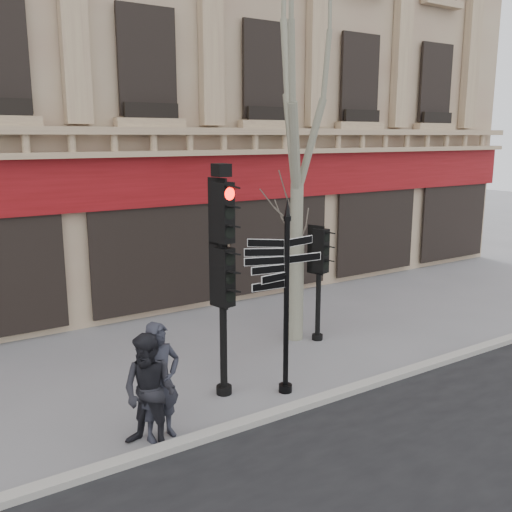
% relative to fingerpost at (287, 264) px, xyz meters
% --- Properties ---
extents(ground, '(80.00, 80.00, 0.00)m').
position_rel_fingerpost_xyz_m(ground, '(-0.21, 0.68, -2.46)').
color(ground, slate).
rests_on(ground, ground).
extents(kerb, '(80.00, 0.25, 0.12)m').
position_rel_fingerpost_xyz_m(kerb, '(-0.21, -0.72, -2.40)').
color(kerb, gray).
rests_on(kerb, ground).
extents(building, '(28.00, 15.52, 18.00)m').
position_rel_fingerpost_xyz_m(building, '(-0.21, 13.16, 6.53)').
color(building, tan).
rests_on(building, ground).
extents(fingerpost, '(1.87, 1.87, 3.67)m').
position_rel_fingerpost_xyz_m(fingerpost, '(0.00, 0.00, 0.00)').
color(fingerpost, black).
rests_on(fingerpost, ground).
extents(traffic_signal_main, '(0.53, 0.42, 4.26)m').
position_rel_fingerpost_xyz_m(traffic_signal_main, '(-1.01, 0.56, 0.23)').
color(traffic_signal_main, black).
rests_on(traffic_signal_main, ground).
extents(traffic_signal_secondary, '(0.51, 0.42, 2.67)m').
position_rel_fingerpost_xyz_m(traffic_signal_secondary, '(2.29, 1.86, -0.60)').
color(traffic_signal_secondary, black).
rests_on(traffic_signal_secondary, ground).
extents(plane_tree, '(3.37, 3.37, 8.96)m').
position_rel_fingerpost_xyz_m(plane_tree, '(1.89, 2.22, 3.82)').
color(plane_tree, gray).
rests_on(plane_tree, ground).
extents(pedestrian_a, '(0.76, 0.56, 1.92)m').
position_rel_fingerpost_xyz_m(pedestrian_a, '(-2.64, -0.27, -1.50)').
color(pedestrian_a, '#21232D').
rests_on(pedestrian_a, ground).
extents(pedestrian_b, '(1.10, 1.12, 1.82)m').
position_rel_fingerpost_xyz_m(pedestrian_b, '(-2.88, -0.43, -1.55)').
color(pedestrian_b, black).
rests_on(pedestrian_b, ground).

